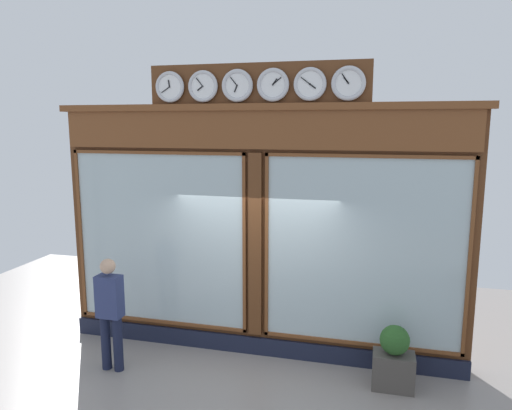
% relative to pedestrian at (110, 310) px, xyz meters
% --- Properties ---
extents(shop_facade, '(6.40, 0.42, 4.45)m').
position_rel_pedestrian_xyz_m(shop_facade, '(-1.93, -1.13, 1.06)').
color(shop_facade, '#5B3319').
rests_on(shop_facade, ground_plane).
extents(pedestrian, '(0.36, 0.22, 1.69)m').
position_rel_pedestrian_xyz_m(pedestrian, '(0.00, 0.00, 0.00)').
color(pedestrian, '#191E38').
rests_on(pedestrian, ground_plane).
extents(planter_box, '(0.56, 0.36, 0.50)m').
position_rel_pedestrian_xyz_m(planter_box, '(-4.00, -0.50, -0.68)').
color(planter_box, '#4C4742').
rests_on(planter_box, ground_plane).
extents(planter_shrub, '(0.40, 0.40, 0.40)m').
position_rel_pedestrian_xyz_m(planter_shrub, '(-4.00, -0.50, -0.23)').
color(planter_shrub, '#285623').
rests_on(planter_shrub, planter_box).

